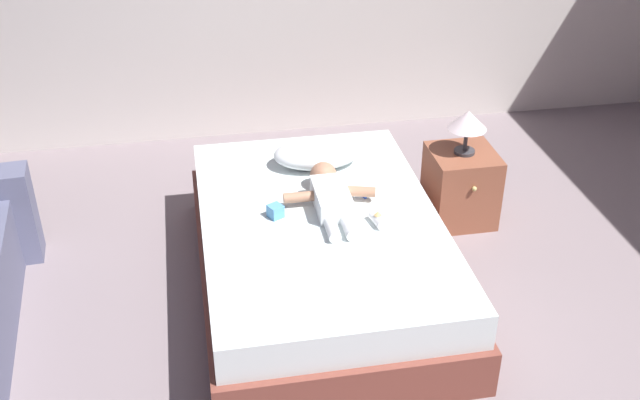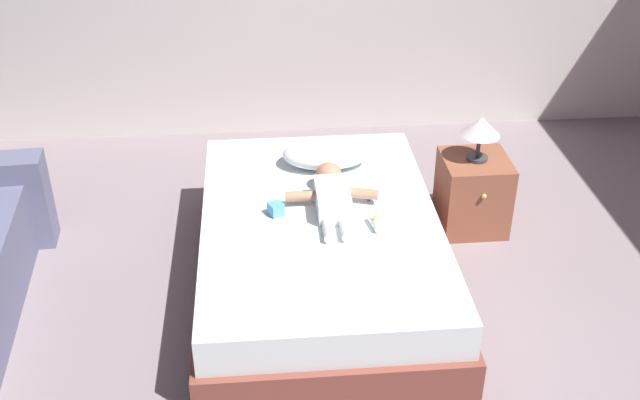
% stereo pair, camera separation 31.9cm
% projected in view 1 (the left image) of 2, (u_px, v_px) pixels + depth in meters
% --- Properties ---
extents(bed, '(1.29, 1.95, 0.45)m').
position_uv_depth(bed, '(320.00, 252.00, 4.14)').
color(bed, brown).
rests_on(bed, ground_plane).
extents(pillow, '(0.51, 0.30, 0.16)m').
position_uv_depth(pillow, '(317.00, 153.00, 4.46)').
color(pillow, white).
rests_on(pillow, bed).
extents(baby, '(0.50, 0.63, 0.15)m').
position_uv_depth(baby, '(330.00, 195.00, 4.09)').
color(baby, white).
rests_on(baby, bed).
extents(toothbrush, '(0.07, 0.12, 0.02)m').
position_uv_depth(toothbrush, '(358.00, 192.00, 4.22)').
color(toothbrush, blue).
rests_on(toothbrush, bed).
extents(nightstand, '(0.39, 0.42, 0.46)m').
position_uv_depth(nightstand, '(461.00, 186.00, 4.73)').
color(nightstand, brown).
rests_on(nightstand, ground_plane).
extents(lamp, '(0.23, 0.23, 0.27)m').
position_uv_depth(lamp, '(468.00, 122.00, 4.50)').
color(lamp, '#333338').
rests_on(lamp, nightstand).
extents(toy_block, '(0.09, 0.09, 0.07)m').
position_uv_depth(toy_block, '(275.00, 211.00, 4.00)').
color(toy_block, '#55A0DE').
rests_on(toy_block, bed).
extents(baby_bottle, '(0.08, 0.13, 0.08)m').
position_uv_depth(baby_bottle, '(378.00, 219.00, 3.94)').
color(baby_bottle, white).
rests_on(baby_bottle, bed).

